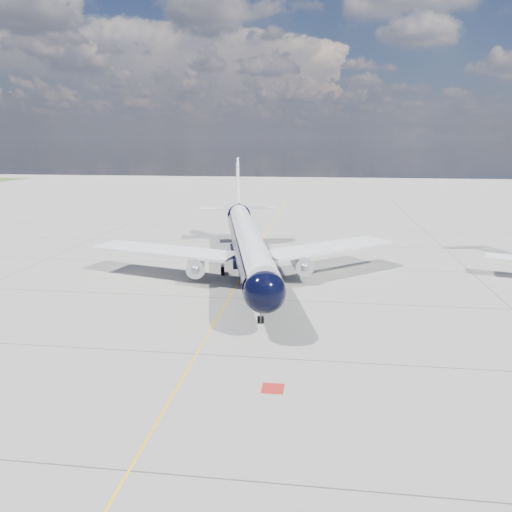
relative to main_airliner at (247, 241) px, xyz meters
name	(u,v)px	position (x,y,z in m)	size (l,w,h in m)	color
ground	(253,257)	(-0.50, 9.57, -4.45)	(320.00, 320.00, 0.00)	#97968C
taxiway_centerline	(248,265)	(-0.50, 4.57, -4.45)	(0.16, 160.00, 0.01)	#FFB70D
red_marking	(273,388)	(6.30, -30.43, -4.45)	(1.60, 1.60, 0.01)	maroon
main_airliner	(247,241)	(0.00, 0.00, 0.00)	(39.85, 49.18, 14.34)	black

